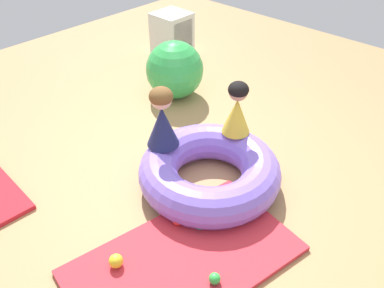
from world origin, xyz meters
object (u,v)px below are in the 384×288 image
play_ball_teal (200,223)px  exercise_ball_large (175,70)px  inflatable_cushion (210,171)px  child_in_navy (162,118)px  storage_cube (173,34)px  play_ball_green (215,279)px  play_ball_yellow (116,261)px  play_ball_red (178,220)px  child_in_yellow (237,108)px

play_ball_teal → exercise_ball_large: bearing=49.8°
inflatable_cushion → child_in_navy: size_ratio=2.24×
child_in_navy → storage_cube: bearing=54.6°
play_ball_green → storage_cube: bearing=49.1°
child_in_navy → play_ball_teal: bearing=-101.9°
play_ball_yellow → storage_cube: size_ratio=0.18×
play_ball_teal → storage_cube: bearing=48.4°
play_ball_yellow → exercise_ball_large: bearing=35.4°
play_ball_red → inflatable_cushion: bearing=14.8°
child_in_yellow → play_ball_teal: (-0.85, -0.35, -0.47)m
inflatable_cushion → storage_cube: bearing=51.2°
inflatable_cushion → play_ball_green: bearing=-137.0°
storage_cube → play_ball_teal: bearing=-131.6°
play_ball_yellow → play_ball_red: bearing=-4.0°
play_ball_green → child_in_navy: bearing=61.6°
play_ball_teal → exercise_ball_large: exercise_ball_large is taller
child_in_navy → play_ball_green: size_ratio=6.72×
child_in_navy → exercise_ball_large: child_in_navy is taller
inflatable_cushion → play_ball_red: 0.54m
child_in_yellow → child_in_navy: (-0.56, 0.33, 0.02)m
inflatable_cushion → play_ball_green: 0.99m
inflatable_cushion → child_in_yellow: (0.42, 0.07, 0.40)m
play_ball_yellow → play_ball_red: 0.56m
play_ball_yellow → play_ball_green: 0.68m
child_in_navy → play_ball_red: (-0.38, -0.54, -0.50)m
exercise_ball_large → storage_cube: bearing=45.9°
play_ball_teal → inflatable_cushion: bearing=33.1°
play_ball_teal → play_ball_red: bearing=120.6°
child_in_yellow → play_ball_yellow: size_ratio=4.91×
inflatable_cushion → child_in_navy: 0.60m
child_in_yellow → child_in_navy: 0.65m
play_ball_red → play_ball_green: (-0.20, -0.54, -0.00)m
play_ball_green → child_in_yellow: bearing=33.0°
child_in_yellow → exercise_ball_large: bearing=-75.8°
play_ball_red → storage_cube: size_ratio=0.14×
play_ball_red → play_ball_teal: (0.09, -0.15, 0.01)m
play_ball_yellow → child_in_yellow: bearing=6.3°
child_in_yellow → exercise_ball_large: size_ratio=0.74×
inflatable_cushion → play_ball_yellow: bearing=-174.8°
child_in_navy → play_ball_red: 0.83m
play_ball_green → exercise_ball_large: 2.59m
inflatable_cushion → child_in_navy: (-0.14, 0.40, 0.42)m
child_in_yellow → play_ball_yellow: child_in_yellow is taller
storage_cube → exercise_ball_large: bearing=-134.1°
inflatable_cushion → exercise_ball_large: size_ratio=1.83×
child_in_yellow → play_ball_green: 1.44m
child_in_yellow → play_ball_teal: bearing=58.3°
exercise_ball_large → child_in_navy: bearing=-139.0°
exercise_ball_large → play_ball_red: bearing=-134.6°
child_in_yellow → play_ball_green: bearing=69.0°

